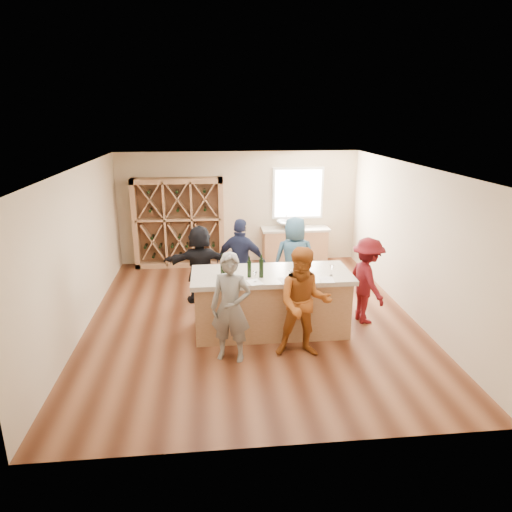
{
  "coord_description": "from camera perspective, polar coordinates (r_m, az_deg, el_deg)",
  "views": [
    {
      "loc": [
        -0.72,
        -7.83,
        3.68
      ],
      "look_at": [
        0.1,
        0.2,
        1.15
      ],
      "focal_mm": 32.0,
      "sensor_mm": 36.0,
      "label": 1
    }
  ],
  "objects": [
    {
      "name": "person_far_mid",
      "position": [
        9.01,
        -1.87,
        -0.76
      ],
      "size": [
        1.14,
        0.86,
        1.74
      ],
      "primitive_type": "imported",
      "rotation": [
        0.0,
        0.0,
        2.76
      ],
      "color": "#191E38",
      "rests_on": "floor"
    },
    {
      "name": "wall_back",
      "position": [
        11.63,
        -2.17,
        6.08
      ],
      "size": [
        6.0,
        0.1,
        2.8
      ],
      "primitive_type": "cube",
      "color": "#C5AF8E",
      "rests_on": "ground"
    },
    {
      "name": "wine_glass_d",
      "position": [
        7.7,
        5.49,
        -1.62
      ],
      "size": [
        0.08,
        0.08,
        0.2
      ],
      "primitive_type": "cone",
      "rotation": [
        0.0,
        0.0,
        -0.04
      ],
      "color": "white",
      "rests_on": "tasting_counter_top"
    },
    {
      "name": "person_server",
      "position": [
        8.48,
        13.7,
        -3.01
      ],
      "size": [
        0.63,
        1.09,
        1.59
      ],
      "primitive_type": "imported",
      "rotation": [
        0.0,
        0.0,
        1.73
      ],
      "color": "#590F14",
      "rests_on": "floor"
    },
    {
      "name": "wall_front",
      "position": [
        4.9,
        3.33,
        -10.35
      ],
      "size": [
        6.0,
        0.1,
        2.8
      ],
      "primitive_type": "cube",
      "color": "#C5AF8E",
      "rests_on": "ground"
    },
    {
      "name": "wine_bottle_d",
      "position": [
        7.54,
        -0.85,
        -1.65
      ],
      "size": [
        0.08,
        0.08,
        0.28
      ],
      "primitive_type": "cylinder",
      "rotation": [
        0.0,
        0.0,
        -0.17
      ],
      "color": "black",
      "rests_on": "tasting_counter_top"
    },
    {
      "name": "floor",
      "position": [
        8.7,
        -0.53,
        -7.98
      ],
      "size": [
        6.0,
        7.0,
        0.1
      ],
      "primitive_type": "cube",
      "color": "brown",
      "rests_on": "ground"
    },
    {
      "name": "wine_bottle_a",
      "position": [
        7.57,
        -4.18,
        -1.48
      ],
      "size": [
        0.09,
        0.09,
        0.31
      ],
      "primitive_type": "cylinder",
      "rotation": [
        0.0,
        0.0,
        0.11
      ],
      "color": "black",
      "rests_on": "tasting_counter_top"
    },
    {
      "name": "tasting_menu_c",
      "position": [
        7.55,
        8.87,
        -2.94
      ],
      "size": [
        0.24,
        0.31,
        0.0
      ],
      "primitive_type": "cube",
      "rotation": [
        0.0,
        0.0,
        -0.1
      ],
      "color": "white",
      "rests_on": "tasting_counter_top"
    },
    {
      "name": "window_pane",
      "position": [
        11.64,
        5.3,
        7.79
      ],
      "size": [
        1.18,
        0.01,
        1.18
      ],
      "primitive_type": "cube",
      "color": "white",
      "rests_on": "wall_back"
    },
    {
      "name": "wall_right",
      "position": [
        8.98,
        19.22,
        1.71
      ],
      "size": [
        0.1,
        7.0,
        2.8
      ],
      "primitive_type": "cube",
      "color": "#C5AF8E",
      "rests_on": "ground"
    },
    {
      "name": "person_near_left",
      "position": [
        6.97,
        -3.18,
        -6.47
      ],
      "size": [
        0.74,
        0.63,
        1.72
      ],
      "primitive_type": "imported",
      "rotation": [
        0.0,
        0.0,
        -0.31
      ],
      "color": "slate",
      "rests_on": "floor"
    },
    {
      "name": "person_far_right",
      "position": [
        9.22,
        4.84,
        -0.41
      ],
      "size": [
        0.87,
        0.59,
        1.74
      ],
      "primitive_type": "imported",
      "rotation": [
        0.0,
        0.0,
        3.1
      ],
      "color": "#335972",
      "rests_on": "floor"
    },
    {
      "name": "ceiling",
      "position": [
        7.9,
        -0.59,
        11.38
      ],
      "size": [
        6.0,
        7.0,
        0.1
      ],
      "primitive_type": "cube",
      "color": "white",
      "rests_on": "ground"
    },
    {
      "name": "person_near_right",
      "position": [
        7.1,
        6.02,
        -5.87
      ],
      "size": [
        0.91,
        0.56,
        1.77
      ],
      "primitive_type": "imported",
      "rotation": [
        0.0,
        0.0,
        -0.11
      ],
      "color": "#994C19",
      "rests_on": "floor"
    },
    {
      "name": "tasting_counter_base",
      "position": [
        8.0,
        1.89,
        -6.04
      ],
      "size": [
        2.6,
        1.0,
        1.0
      ],
      "primitive_type": "cube",
      "color": "#A3744D",
      "rests_on": "floor"
    },
    {
      "name": "wine_bottle_e",
      "position": [
        7.52,
        0.66,
        -1.55
      ],
      "size": [
        0.09,
        0.09,
        0.31
      ],
      "primitive_type": "cylinder",
      "rotation": [
        0.0,
        0.0,
        -0.22
      ],
      "color": "black",
      "rests_on": "tasting_counter_top"
    },
    {
      "name": "back_counter_base",
      "position": [
        11.69,
        4.86,
        1.2
      ],
      "size": [
        1.6,
        0.58,
        0.86
      ],
      "primitive_type": "cube",
      "color": "#A3744D",
      "rests_on": "floor"
    },
    {
      "name": "wine_glass_e",
      "position": [
        7.73,
        9.4,
        -1.78
      ],
      "size": [
        0.08,
        0.08,
        0.18
      ],
      "primitive_type": "cone",
      "rotation": [
        0.0,
        0.0,
        0.29
      ],
      "color": "white",
      "rests_on": "tasting_counter_top"
    },
    {
      "name": "tasting_menu_b",
      "position": [
        7.44,
        3.98,
        -3.08
      ],
      "size": [
        0.3,
        0.36,
        0.0
      ],
      "primitive_type": "cube",
      "rotation": [
        0.0,
        0.0,
        0.23
      ],
      "color": "white",
      "rests_on": "tasting_counter_top"
    },
    {
      "name": "wine_glass_a",
      "position": [
        7.33,
        -0.11,
        -2.63
      ],
      "size": [
        0.07,
        0.07,
        0.18
      ],
      "primitive_type": "cone",
      "rotation": [
        0.0,
        0.0,
        -0.01
      ],
      "color": "white",
      "rests_on": "tasting_counter_top"
    },
    {
      "name": "back_counter_top",
      "position": [
        11.57,
        4.92,
        3.39
      ],
      "size": [
        1.7,
        0.62,
        0.06
      ],
      "primitive_type": "cube",
      "color": "#B3A693",
      "rests_on": "back_counter_base"
    },
    {
      "name": "person_far_left",
      "position": [
        9.21,
        -6.98,
        -0.99
      ],
      "size": [
        1.47,
        0.53,
        1.59
      ],
      "primitive_type": "imported",
      "rotation": [
        0.0,
        0.0,
        3.15
      ],
      "color": "black",
      "rests_on": "floor"
    },
    {
      "name": "window_frame",
      "position": [
        11.67,
        5.27,
        7.82
      ],
      "size": [
        1.3,
        0.06,
        1.3
      ],
      "primitive_type": "cube",
      "color": "white",
      "rests_on": "wall_back"
    },
    {
      "name": "tasting_counter_top",
      "position": [
        7.8,
        1.93,
        -2.4
      ],
      "size": [
        2.72,
        1.12,
        0.08
      ],
      "primitive_type": "cube",
      "color": "#B3A693",
      "rests_on": "tasting_counter_base"
    },
    {
      "name": "faucet",
      "position": [
        11.67,
        3.81,
        4.44
      ],
      "size": [
        0.02,
        0.02,
        0.3
      ],
      "primitive_type": "cylinder",
      "color": "silver",
      "rests_on": "back_counter_top"
    },
    {
      "name": "wine_glass_b",
      "position": [
        7.37,
        4.33,
        -2.48
      ],
      "size": [
        0.09,
        0.09,
        0.19
      ],
      "primitive_type": "cone",
      "rotation": [
        0.0,
        0.0,
        0.24
      ],
      "color": "white",
      "rests_on": "tasting_counter_top"
    },
    {
      "name": "wall_left",
      "position": [
        8.48,
        -21.54,
        0.57
      ],
      "size": [
        0.1,
        7.0,
        2.8
      ],
      "primitive_type": "cube",
      "color": "#C5AF8E",
      "rests_on": "ground"
    },
    {
      "name": "wine_rack",
      "position": [
        11.42,
        -9.61,
        4.1
      ],
      "size": [
        2.2,
        0.45,
        2.2
      ],
      "primitive_type": "cube",
      "color": "#A3744D",
      "rests_on": "floor"
    },
    {
      "name": "sink",
      "position": [
        11.51,
        3.95,
        3.96
      ],
      "size": [
        0.54,
        0.54,
        0.19
      ],
      "primitive_type": "imported",
      "color": "silver",
      "rests_on": "back_counter_top"
    },
    {
      "name": "tasting_menu_a",
      "position": [
        7.36,
        -0.16,
        -3.28
      ],
      "size": [
        0.28,
        0.33,
        0.0
      ],
      "primitive_type": "cube",
      "rotation": [
        0.0,
        0.0,
        0.29
      ],
      "color": "white",
      "rests_on": "tasting_counter_top"
    },
    {
      "name": "wine_bottle_b",
      "position": [
        7.47,
        -3.58,
        -1.65
      ],
      "size": [
        0.1,
        0.1,
        0.33
      ],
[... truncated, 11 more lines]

